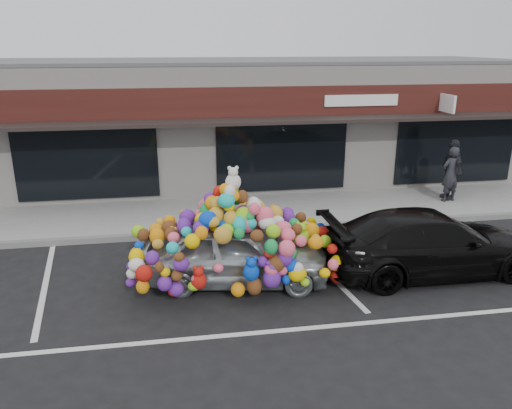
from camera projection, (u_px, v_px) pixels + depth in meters
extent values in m
plane|color=black|center=(198.00, 279.00, 10.80)|extent=(90.00, 90.00, 0.00)
cube|color=white|center=(184.00, 123.00, 18.13)|extent=(24.00, 6.00, 4.20)
cube|color=#59595B|center=(181.00, 61.00, 17.47)|extent=(24.00, 6.00, 0.12)
cube|color=#37120F|center=(185.00, 103.00, 14.92)|extent=(24.00, 0.18, 0.90)
cube|color=black|center=(186.00, 122.00, 14.58)|extent=(24.00, 1.20, 0.10)
cube|color=white|center=(447.00, 103.00, 15.76)|extent=(0.08, 0.95, 0.55)
cube|color=white|center=(362.00, 100.00, 15.65)|extent=(2.40, 0.04, 0.35)
cube|color=black|center=(87.00, 162.00, 15.03)|extent=(4.20, 0.12, 2.30)
cube|color=black|center=(282.00, 155.00, 15.95)|extent=(4.20, 0.12, 2.30)
cube|color=black|center=(455.00, 149.00, 16.87)|extent=(4.20, 0.12, 2.30)
cube|color=gray|center=(191.00, 215.00, 14.54)|extent=(26.00, 3.00, 0.15)
cube|color=slate|center=(193.00, 234.00, 13.13)|extent=(26.00, 0.18, 0.16)
cube|color=silver|center=(45.00, 285.00, 10.50)|extent=(0.73, 4.37, 0.01)
cube|color=silver|center=(320.00, 266.00, 11.42)|extent=(0.73, 4.37, 0.01)
cube|color=silver|center=(316.00, 327.00, 8.95)|extent=(14.00, 0.12, 0.01)
imported|color=#B2B8BD|center=(236.00, 252.00, 10.49)|extent=(2.19, 4.15, 1.35)
ellipsoid|color=red|center=(235.00, 199.00, 10.13)|extent=(1.44, 1.83, 1.01)
sphere|color=#FAFF04|center=(302.00, 237.00, 10.47)|extent=(0.34, 0.34, 0.34)
sphere|color=blue|center=(271.00, 273.00, 9.80)|extent=(0.36, 0.36, 0.36)
sphere|color=green|center=(196.00, 242.00, 11.21)|extent=(0.30, 0.30, 0.30)
sphere|color=pink|center=(235.00, 177.00, 9.99)|extent=(0.32, 0.32, 0.32)
sphere|color=#FFA61B|center=(178.00, 240.00, 10.31)|extent=(0.30, 0.30, 0.30)
imported|color=black|center=(431.00, 243.00, 10.93)|extent=(2.03, 4.84, 1.40)
imported|color=#212227|center=(450.00, 174.00, 15.38)|extent=(0.71, 0.55, 1.72)
imported|color=black|center=(452.00, 169.00, 15.57)|extent=(1.14, 0.53, 1.90)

